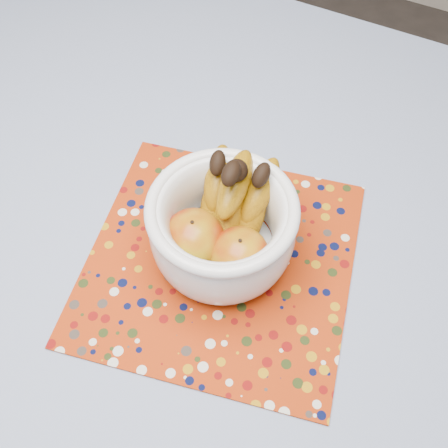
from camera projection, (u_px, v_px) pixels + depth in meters
name	position (u px, v px, depth m)	size (l,w,h in m)	color
table	(170.00, 271.00, 0.86)	(1.20, 1.20, 0.75)	brown
tablecloth	(165.00, 246.00, 0.80)	(1.32, 1.32, 0.01)	slate
placemat	(220.00, 261.00, 0.77)	(0.38, 0.38, 0.00)	#9B2A08
fruit_bowl	(224.00, 221.00, 0.72)	(0.20, 0.22, 0.17)	white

